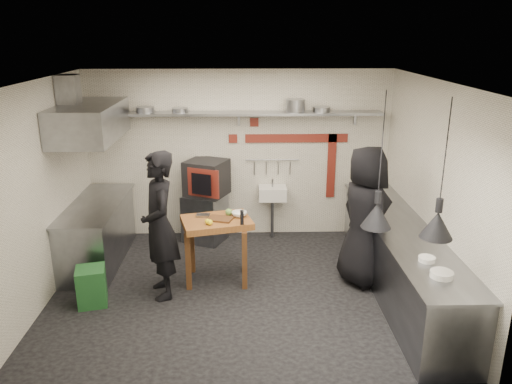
{
  "coord_description": "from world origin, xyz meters",
  "views": [
    {
      "loc": [
        0.07,
        -6.01,
        3.38
      ],
      "look_at": [
        0.23,
        0.3,
        1.33
      ],
      "focal_mm": 35.0,
      "sensor_mm": 36.0,
      "label": 1
    }
  ],
  "objects_px": {
    "green_bin": "(92,286)",
    "chef_left": "(160,226)",
    "prep_table": "(217,250)",
    "chef_right": "(365,217)",
    "oven_stand": "(205,218)",
    "combi_oven": "(207,178)"
  },
  "relations": [
    {
      "from": "prep_table",
      "to": "oven_stand",
      "type": "bearing_deg",
      "value": 86.59
    },
    {
      "from": "combi_oven",
      "to": "green_bin",
      "type": "bearing_deg",
      "value": -98.83
    },
    {
      "from": "prep_table",
      "to": "green_bin",
      "type": "bearing_deg",
      "value": -173.1
    },
    {
      "from": "oven_stand",
      "to": "green_bin",
      "type": "relative_size",
      "value": 1.6
    },
    {
      "from": "oven_stand",
      "to": "chef_right",
      "type": "height_order",
      "value": "chef_right"
    },
    {
      "from": "green_bin",
      "to": "chef_left",
      "type": "bearing_deg",
      "value": 15.27
    },
    {
      "from": "green_bin",
      "to": "chef_right",
      "type": "height_order",
      "value": "chef_right"
    },
    {
      "from": "oven_stand",
      "to": "chef_right",
      "type": "bearing_deg",
      "value": -8.89
    },
    {
      "from": "oven_stand",
      "to": "combi_oven",
      "type": "xyz_separation_m",
      "value": [
        0.04,
        0.01,
        0.69
      ]
    },
    {
      "from": "green_bin",
      "to": "chef_left",
      "type": "height_order",
      "value": "chef_left"
    },
    {
      "from": "combi_oven",
      "to": "prep_table",
      "type": "distance_m",
      "value": 1.58
    },
    {
      "from": "green_bin",
      "to": "chef_right",
      "type": "bearing_deg",
      "value": 8.16
    },
    {
      "from": "chef_left",
      "to": "chef_right",
      "type": "height_order",
      "value": "chef_left"
    },
    {
      "from": "chef_right",
      "to": "green_bin",
      "type": "bearing_deg",
      "value": 77.31
    },
    {
      "from": "oven_stand",
      "to": "prep_table",
      "type": "distance_m",
      "value": 1.45
    },
    {
      "from": "green_bin",
      "to": "chef_left",
      "type": "xyz_separation_m",
      "value": [
        0.88,
        0.24,
        0.73
      ]
    },
    {
      "from": "green_bin",
      "to": "prep_table",
      "type": "bearing_deg",
      "value": 21.12
    },
    {
      "from": "chef_left",
      "to": "green_bin",
      "type": "bearing_deg",
      "value": -93.05
    },
    {
      "from": "chef_left",
      "to": "oven_stand",
      "type": "bearing_deg",
      "value": 147.92
    },
    {
      "from": "oven_stand",
      "to": "chef_right",
      "type": "distance_m",
      "value": 2.8
    },
    {
      "from": "prep_table",
      "to": "chef_left",
      "type": "xyz_separation_m",
      "value": [
        -0.71,
        -0.37,
        0.52
      ]
    },
    {
      "from": "chef_left",
      "to": "chef_right",
      "type": "xyz_separation_m",
      "value": [
        2.73,
        0.28,
        -0.01
      ]
    }
  ]
}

